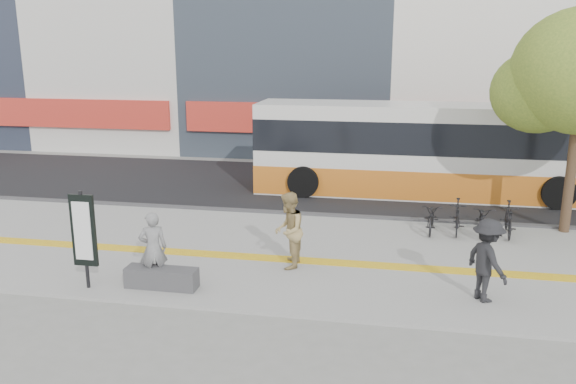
% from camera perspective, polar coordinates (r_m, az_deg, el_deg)
% --- Properties ---
extents(ground, '(120.00, 120.00, 0.00)m').
position_cam_1_polar(ground, '(13.67, -0.02, -8.47)').
color(ground, slate).
rests_on(ground, ground).
extents(sidewalk, '(40.00, 7.00, 0.08)m').
position_cam_1_polar(sidewalk, '(15.03, 1.04, -6.16)').
color(sidewalk, gray).
rests_on(sidewalk, ground).
extents(tactile_strip, '(40.00, 0.45, 0.01)m').
position_cam_1_polar(tactile_strip, '(14.55, 0.71, -6.67)').
color(tactile_strip, yellow).
rests_on(tactile_strip, sidewalk).
extents(street, '(40.00, 8.00, 0.06)m').
position_cam_1_polar(street, '(22.15, 4.29, 0.49)').
color(street, black).
rests_on(street, ground).
extents(curb, '(40.00, 0.25, 0.14)m').
position_cam_1_polar(curb, '(18.31, 2.88, -2.31)').
color(curb, '#3B3B3D').
rests_on(curb, ground).
extents(bench, '(1.60, 0.45, 0.45)m').
position_cam_1_polar(bench, '(13.21, -12.29, -8.23)').
color(bench, '#3B3B3D').
rests_on(bench, sidewalk).
extents(signboard, '(0.55, 0.10, 2.20)m').
position_cam_1_polar(signboard, '(13.29, -19.43, -3.72)').
color(signboard, black).
rests_on(signboard, sidewalk).
extents(bus, '(12.06, 2.86, 3.21)m').
position_cam_1_polar(bus, '(21.25, 13.40, 3.79)').
color(bus, silver).
rests_on(bus, street).
extents(bicycle_row, '(2.73, 1.68, 0.95)m').
position_cam_1_polar(bicycle_row, '(17.20, 17.32, -2.46)').
color(bicycle_row, black).
rests_on(bicycle_row, sidewalk).
extents(seated_woman, '(0.73, 0.63, 1.67)m').
position_cam_1_polar(seated_woman, '(13.22, -13.10, -5.42)').
color(seated_woman, black).
rests_on(seated_woman, sidewalk).
extents(pedestrian_tan, '(0.73, 0.92, 1.85)m').
position_cam_1_polar(pedestrian_tan, '(13.82, 0.06, -3.79)').
color(pedestrian_tan, tan).
rests_on(pedestrian_tan, sidewalk).
extents(pedestrian_dark, '(1.14, 1.32, 1.77)m').
position_cam_1_polar(pedestrian_dark, '(12.74, 18.95, -6.36)').
color(pedestrian_dark, black).
rests_on(pedestrian_dark, sidewalk).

